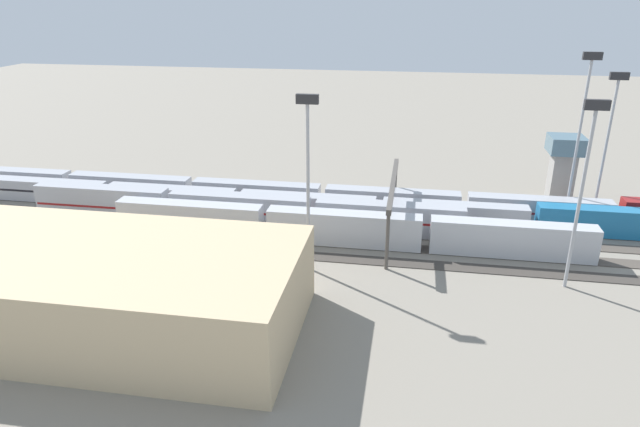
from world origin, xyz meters
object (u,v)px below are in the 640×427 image
(light_mast_1, at_px, (585,171))
(light_mast_3, at_px, (308,160))
(train_on_track_1, at_px, (295,205))
(light_mast_0, at_px, (610,126))
(train_on_track_3, at_px, (344,228))
(train_on_track_2, at_px, (240,209))
(light_mast_2, at_px, (582,116))
(signal_gantry, at_px, (393,190))
(control_tower, at_px, (563,163))
(maintenance_shed, at_px, (78,286))
(train_on_track_0, at_px, (311,196))

(light_mast_1, xyz_separation_m, light_mast_3, (33.53, 0.66, -0.11))
(train_on_track_1, relative_size, light_mast_0, 4.79)
(train_on_track_1, bearing_deg, train_on_track_3, 133.98)
(light_mast_0, height_order, light_mast_1, light_mast_1)
(train_on_track_2, height_order, light_mast_2, light_mast_2)
(light_mast_0, distance_m, light_mast_1, 28.91)
(train_on_track_1, relative_size, signal_gantry, 4.59)
(control_tower, bearing_deg, light_mast_2, 85.19)
(train_on_track_3, height_order, light_mast_2, light_mast_2)
(signal_gantry, bearing_deg, maintenance_shed, 42.97)
(light_mast_0, bearing_deg, light_mast_2, 19.25)
(light_mast_2, height_order, light_mast_3, light_mast_2)
(train_on_track_3, relative_size, light_mast_3, 3.00)
(light_mast_3, xyz_separation_m, signal_gantry, (-10.49, -13.83, -8.05))
(train_on_track_2, xyz_separation_m, light_mast_1, (-47.49, 13.17, 12.98))
(light_mast_2, bearing_deg, light_mast_0, -160.75)
(control_tower, bearing_deg, signal_gantry, 35.91)
(control_tower, bearing_deg, train_on_track_2, 21.60)
(signal_gantry, relative_size, control_tower, 2.11)
(light_mast_3, bearing_deg, light_mast_1, -178.88)
(train_on_track_0, relative_size, control_tower, 11.76)
(signal_gantry, height_order, maintenance_shed, maintenance_shed)
(train_on_track_3, bearing_deg, maintenance_shed, 44.49)
(train_on_track_0, xyz_separation_m, light_mast_3, (-4.09, 23.83, 13.44))
(light_mast_0, xyz_separation_m, light_mast_2, (4.90, 1.71, 1.71))
(light_mast_1, height_order, light_mast_2, light_mast_2)
(signal_gantry, bearing_deg, train_on_track_0, -34.44)
(train_on_track_1, bearing_deg, light_mast_3, 107.62)
(train_on_track_3, distance_m, light_mast_1, 33.57)
(train_on_track_3, xyz_separation_m, light_mast_2, (-35.52, -17.03, 14.63))
(light_mast_1, height_order, control_tower, light_mast_1)
(light_mast_3, bearing_deg, light_mast_0, -147.98)
(train_on_track_0, bearing_deg, signal_gantry, 145.56)
(control_tower, bearing_deg, train_on_track_1, 19.59)
(train_on_track_2, bearing_deg, maintenance_shed, 73.72)
(train_on_track_1, bearing_deg, light_mast_0, -170.09)
(light_mast_2, relative_size, signal_gantry, 1.08)
(control_tower, bearing_deg, light_mast_1, 79.43)
(train_on_track_3, relative_size, light_mast_0, 2.98)
(train_on_track_0, relative_size, light_mast_3, 5.83)
(light_mast_1, xyz_separation_m, control_tower, (-6.44, -34.52, -8.62))
(train_on_track_3, xyz_separation_m, control_tower, (-36.30, -26.35, 4.35))
(train_on_track_1, bearing_deg, light_mast_2, -171.15)
(light_mast_3, height_order, control_tower, light_mast_3)
(train_on_track_3, bearing_deg, signal_gantry, -143.76)
(train_on_track_1, xyz_separation_m, light_mast_2, (-45.17, -7.03, 15.18))
(light_mast_2, height_order, signal_gantry, light_mast_2)
(train_on_track_2, height_order, light_mast_0, light_mast_0)
(train_on_track_0, height_order, maintenance_shed, maintenance_shed)
(train_on_track_2, xyz_separation_m, light_mast_0, (-58.05, -13.74, 12.93))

